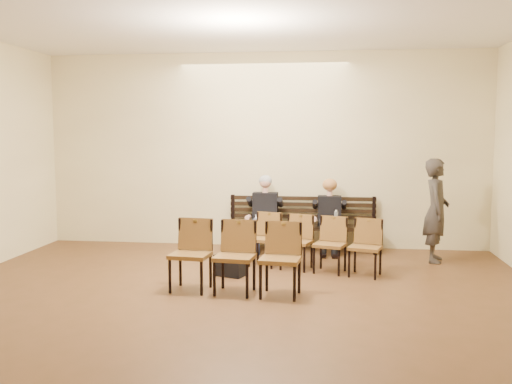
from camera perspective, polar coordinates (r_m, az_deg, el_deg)
ground at (r=5.78m, az=-5.09°, el=-15.07°), size 10.00×10.00×0.00m
room_walls at (r=6.19m, az=-3.73°, el=10.25°), size 8.02×10.01×3.51m
bench at (r=10.10m, az=4.58°, el=-4.58°), size 2.60×0.90×0.45m
seated_man at (r=9.96m, az=0.87°, el=-2.25°), size 0.54×0.75×1.30m
seated_woman at (r=9.91m, az=7.34°, el=-2.72°), size 0.50×0.69×1.16m
laptop at (r=9.83m, az=0.81°, el=-2.81°), size 0.35×0.28×0.24m
water_bottle at (r=9.62m, az=8.00°, el=-3.14°), size 0.07×0.07×0.22m
bag at (r=8.35m, az=-2.56°, el=-7.31°), size 0.49×0.41×0.31m
passerby at (r=9.55m, az=17.59°, el=-1.02°), size 0.56×0.76×1.91m
chair_row_front at (r=8.62m, az=5.71°, el=-5.14°), size 2.06×1.02×0.83m
chair_row_back at (r=7.39m, az=-2.17°, el=-6.55°), size 1.74×0.68×0.94m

